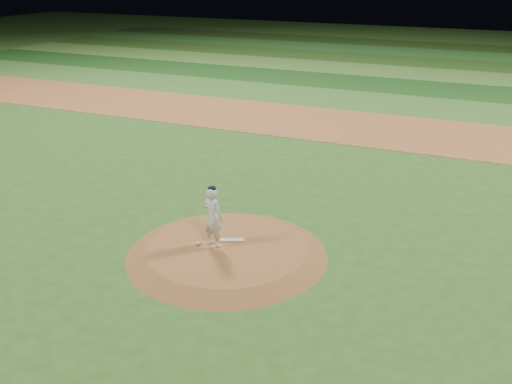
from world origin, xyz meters
TOP-DOWN VIEW (x-y plane):
  - ground at (0.00, 0.00)m, footprint 120.00×120.00m
  - infield_dirt_band at (0.00, 14.00)m, footprint 70.00×6.00m
  - outfield_stripe_0 at (0.00, 19.50)m, footprint 70.00×5.00m
  - outfield_stripe_1 at (0.00, 24.50)m, footprint 70.00×5.00m
  - outfield_stripe_2 at (0.00, 29.50)m, footprint 70.00×5.00m
  - outfield_stripe_3 at (0.00, 34.50)m, footprint 70.00×5.00m
  - outfield_stripe_4 at (0.00, 39.50)m, footprint 70.00×5.00m
  - outfield_stripe_5 at (0.00, 44.50)m, footprint 70.00×5.00m
  - pitchers_mound at (0.00, 0.00)m, footprint 5.50×5.50m
  - pitching_rubber at (-0.01, 0.36)m, footprint 0.67×0.41m
  - rosin_bag at (-0.77, -0.22)m, footprint 0.13×0.13m
  - pitcher_on_mound at (-0.36, -0.08)m, footprint 0.68×0.52m

SIDE VIEW (x-z plane):
  - ground at x=0.00m, z-range 0.00..0.00m
  - outfield_stripe_0 at x=0.00m, z-range 0.00..0.02m
  - outfield_stripe_1 at x=0.00m, z-range 0.00..0.02m
  - outfield_stripe_2 at x=0.00m, z-range 0.00..0.02m
  - outfield_stripe_3 at x=0.00m, z-range 0.00..0.02m
  - outfield_stripe_4 at x=0.00m, z-range 0.00..0.02m
  - outfield_stripe_5 at x=0.00m, z-range 0.00..0.02m
  - infield_dirt_band at x=0.00m, z-range 0.00..0.02m
  - pitchers_mound at x=0.00m, z-range 0.00..0.25m
  - pitching_rubber at x=-0.01m, z-range 0.25..0.28m
  - rosin_bag at x=-0.77m, z-range 0.25..0.32m
  - pitcher_on_mound at x=-0.36m, z-range 0.24..1.98m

